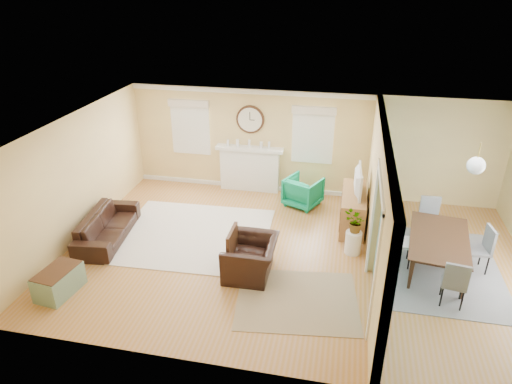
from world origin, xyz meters
TOP-DOWN VIEW (x-y plane):
  - floor at (0.00, 0.00)m, footprint 9.00×9.00m
  - wall_back at (0.00, 3.00)m, footprint 9.00×0.02m
  - wall_front at (0.00, -3.00)m, footprint 9.00×0.02m
  - wall_left at (-4.50, 0.00)m, footprint 0.02×6.00m
  - ceiling at (0.00, 0.00)m, footprint 9.00×6.00m
  - partition at (1.51, 0.28)m, footprint 0.17×6.00m
  - fireplace at (-1.50, 2.88)m, footprint 1.70×0.30m
  - wall_clock at (-1.50, 2.97)m, footprint 0.70×0.07m
  - window_left at (-3.05, 2.95)m, footprint 1.05×0.13m
  - window_right at (0.05, 2.95)m, footprint 1.05×0.13m
  - pendant at (3.00, 0.00)m, footprint 0.30×0.30m
  - rug_cream at (-2.18, 0.38)m, footprint 3.27×2.86m
  - rug_jute at (0.26, -1.33)m, footprint 2.25×1.93m
  - rug_grey at (2.74, 0.17)m, footprint 2.33×2.91m
  - sofa at (-3.91, -0.11)m, footprint 1.02×2.07m
  - eames_chair at (-0.68, -0.73)m, footprint 0.94×1.08m
  - green_chair at (-0.05, 2.27)m, footprint 1.02×1.03m
  - trunk at (-3.85, -1.96)m, footprint 0.59×0.87m
  - credenza at (1.13, 1.50)m, footprint 0.52×1.53m
  - tv at (1.11, 1.50)m, footprint 0.17×1.00m
  - garden_stool at (1.17, 0.38)m, footprint 0.32×0.32m
  - potted_plant at (1.17, 0.38)m, footprint 0.53×0.54m
  - dining_table at (2.74, 0.17)m, footprint 1.29×2.00m
  - dining_chair_n at (2.69, 1.25)m, footprint 0.41×0.41m
  - dining_chair_s at (2.82, -0.87)m, footprint 0.45×0.45m
  - dining_chair_w at (2.04, 0.19)m, footprint 0.46×0.46m
  - dining_chair_e at (3.42, 0.25)m, footprint 0.46×0.46m

SIDE VIEW (x-z plane):
  - floor at x=0.00m, z-range 0.00..0.00m
  - rug_jute at x=0.26m, z-range 0.00..0.01m
  - rug_grey at x=2.74m, z-range 0.00..0.01m
  - rug_cream at x=-2.18m, z-range 0.00..0.02m
  - trunk at x=-3.85m, z-range 0.00..0.47m
  - garden_stool at x=1.17m, z-range 0.00..0.48m
  - sofa at x=-3.91m, z-range 0.00..0.58m
  - dining_table at x=2.74m, z-range 0.00..0.66m
  - eames_chair at x=-0.68m, z-range 0.00..0.69m
  - green_chair at x=-0.05m, z-range 0.00..0.71m
  - credenza at x=1.13m, z-range 0.00..0.80m
  - dining_chair_s at x=2.82m, z-range 0.08..0.96m
  - dining_chair_n at x=2.69m, z-range 0.08..0.99m
  - dining_chair_e at x=3.42m, z-range 0.08..0.99m
  - dining_chair_w at x=2.04m, z-range 0.09..1.10m
  - fireplace at x=-1.50m, z-range 0.01..1.18m
  - potted_plant at x=1.17m, z-range 0.48..0.93m
  - tv at x=1.11m, z-range 0.80..1.37m
  - wall_back at x=0.00m, z-range 0.00..2.60m
  - wall_front at x=0.00m, z-range 0.00..2.60m
  - wall_left at x=-4.50m, z-range 0.00..2.60m
  - partition at x=1.51m, z-range 0.06..2.66m
  - window_left at x=-3.05m, z-range 0.95..2.37m
  - window_right at x=0.05m, z-range 0.95..2.37m
  - wall_clock at x=-1.50m, z-range 1.50..2.20m
  - pendant at x=3.00m, z-range 1.93..2.48m
  - ceiling at x=0.00m, z-range 2.59..2.61m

